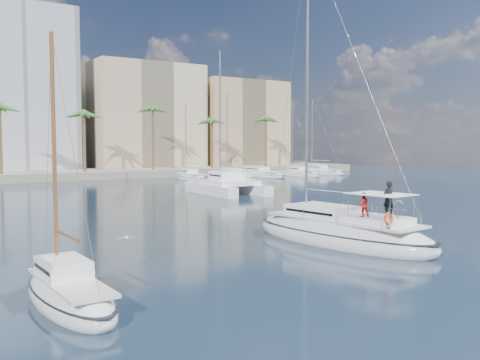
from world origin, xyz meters
TOP-DOWN VIEW (x-y plane):
  - ground at (0.00, 0.00)m, footprint 160.00×160.00m
  - quay at (0.00, 61.00)m, footprint 120.00×14.00m
  - building_beige at (22.00, 70.00)m, footprint 20.00×14.00m
  - building_tan_right at (42.00, 68.00)m, footprint 18.00×12.00m
  - palm_centre at (0.00, 57.00)m, footprint 3.60×3.60m
  - palm_right at (34.00, 57.00)m, footprint 3.60×3.60m
  - main_sloop at (3.23, -2.59)m, footprint 5.31×12.75m
  - small_sloop at (-12.74, -6.03)m, footprint 2.40×7.10m
  - catamaran at (13.15, 25.47)m, footprint 6.09×11.09m
  - seagull at (-8.24, 0.23)m, footprint 1.00×0.43m
  - moored_yacht_a at (20.00, 47.00)m, footprint 3.37×9.52m
  - moored_yacht_b at (26.50, 45.00)m, footprint 3.32×10.83m
  - moored_yacht_c at (33.00, 47.00)m, footprint 3.98×12.33m
  - moored_yacht_d at (39.50, 45.00)m, footprint 3.52×9.55m
  - moored_yacht_e at (46.00, 47.00)m, footprint 4.61×11.11m

SIDE VIEW (x-z plane):
  - ground at x=0.00m, z-range 0.00..0.00m
  - moored_yacht_a at x=20.00m, z-range -5.95..5.95m
  - moored_yacht_b at x=26.50m, z-range -6.86..6.86m
  - moored_yacht_c at x=33.00m, z-range -7.77..7.77m
  - moored_yacht_d at x=39.50m, z-range -5.95..5.95m
  - moored_yacht_e at x=46.00m, z-range -6.86..6.86m
  - small_sloop at x=-12.74m, z-range -4.67..5.45m
  - main_sloop at x=3.23m, z-range -8.64..9.74m
  - quay at x=0.00m, z-range 0.00..1.20m
  - seagull at x=-8.24m, z-range 0.89..1.07m
  - catamaran at x=13.15m, z-range -6.80..9.03m
  - building_tan_right at x=42.00m, z-range 0.00..18.00m
  - building_beige at x=22.00m, z-range 0.00..20.00m
  - palm_centre at x=0.00m, z-range 4.13..16.43m
  - palm_right at x=34.00m, z-range 4.13..16.43m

